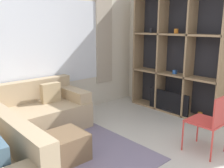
# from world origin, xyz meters

# --- Properties ---
(wall_back) EXTENTS (5.65, 0.11, 2.70)m
(wall_back) POSITION_xyz_m (0.00, 3.11, 1.36)
(wall_back) COLOR beige
(wall_back) RESTS_ON ground_plane
(wall_right) EXTENTS (0.07, 4.28, 2.70)m
(wall_right) POSITION_xyz_m (2.26, 1.54, 1.35)
(wall_right) COLOR beige
(wall_right) RESTS_ON ground_plane
(area_rug) EXTENTS (2.69, 2.34, 0.01)m
(area_rug) POSITION_xyz_m (-0.92, 1.69, 0.01)
(area_rug) COLOR slate
(area_rug) RESTS_ON ground_plane
(shelving_unit) EXTENTS (0.34, 1.99, 2.39)m
(shelving_unit) POSITION_xyz_m (2.09, 1.64, 1.14)
(shelving_unit) COLOR #232328
(shelving_unit) RESTS_ON ground_plane
(couch_main) EXTENTS (1.73, 0.91, 0.83)m
(couch_main) POSITION_xyz_m (-0.53, 2.61, 0.31)
(couch_main) COLOR tan
(couch_main) RESTS_ON ground_plane
(ottoman) EXTENTS (0.56, 0.51, 0.38)m
(ottoman) POSITION_xyz_m (-0.65, 1.48, 0.19)
(ottoman) COLOR brown
(ottoman) RESTS_ON ground_plane
(folding_chair) EXTENTS (0.44, 0.46, 0.86)m
(folding_chair) POSITION_xyz_m (0.98, 0.27, 0.52)
(folding_chair) COLOR #CC3D38
(folding_chair) RESTS_ON ground_plane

